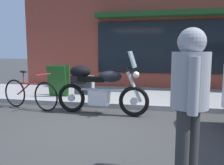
{
  "coord_description": "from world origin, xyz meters",
  "views": [
    {
      "loc": [
        1.2,
        -4.2,
        1.39
      ],
      "look_at": [
        0.12,
        0.97,
        0.7
      ],
      "focal_mm": 37.35,
      "sensor_mm": 36.0,
      "label": 1
    }
  ],
  "objects": [
    {
      "name": "sandwich_board_sign",
      "position": [
        -1.68,
        2.03,
        0.57
      ],
      "size": [
        0.55,
        0.4,
        0.89
      ],
      "color": "#1E511E",
      "rests_on": "sidewalk_curb"
    },
    {
      "name": "touring_motorcycle",
      "position": [
        -0.21,
        0.81,
        0.61
      ],
      "size": [
        2.14,
        0.74,
        1.41
      ],
      "color": "black",
      "rests_on": "ground_plane"
    },
    {
      "name": "ground_plane",
      "position": [
        0.0,
        0.0,
        0.0
      ],
      "size": [
        80.0,
        80.0,
        0.0
      ],
      "primitive_type": "plane",
      "color": "#3A3A3A"
    },
    {
      "name": "pedestrian_walking",
      "position": [
        1.49,
        -1.75,
        1.03
      ],
      "size": [
        0.39,
        0.56,
        1.63
      ],
      "color": "#323232",
      "rests_on": "ground_plane"
    },
    {
      "name": "parked_bicycle",
      "position": [
        -1.93,
        0.89,
        0.38
      ],
      "size": [
        1.68,
        0.59,
        0.94
      ],
      "color": "black",
      "rests_on": "ground_plane"
    }
  ]
}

